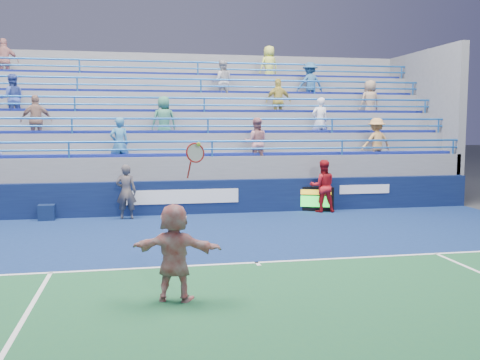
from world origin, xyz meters
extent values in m
plane|color=#333538|center=(0.00, 0.00, 0.00)|extent=(120.00, 120.00, 0.00)
cube|color=navy|center=(0.00, 2.20, 0.01)|extent=(18.00, 8.40, 0.02)
cube|color=white|center=(0.00, 0.00, 0.02)|extent=(11.00, 0.10, 0.01)
cube|color=white|center=(0.00, -0.10, 0.02)|extent=(0.08, 0.30, 0.01)
cube|color=#0A143A|center=(0.00, 6.50, 0.55)|extent=(18.00, 0.30, 1.10)
cube|color=white|center=(-1.00, 6.34, 0.60)|extent=(3.60, 0.02, 0.45)
cube|color=white|center=(5.20, 6.34, 0.70)|extent=(1.80, 0.02, 0.30)
cube|color=slate|center=(0.00, 9.45, 0.55)|extent=(18.00, 5.60, 1.10)
cube|color=slate|center=(0.00, 9.45, 0.93)|extent=(18.00, 5.60, 1.85)
cube|color=#16259A|center=(0.00, 7.10, 1.90)|extent=(17.40, 0.45, 0.10)
cylinder|color=blue|center=(0.00, 6.70, 2.35)|extent=(18.00, 0.07, 0.07)
cube|color=slate|center=(0.00, 9.95, 1.30)|extent=(18.00, 4.60, 2.60)
cube|color=#16259A|center=(0.00, 8.10, 2.65)|extent=(17.40, 0.45, 0.10)
cylinder|color=blue|center=(0.00, 7.70, 3.10)|extent=(18.00, 0.07, 0.07)
cube|color=slate|center=(0.00, 10.45, 1.68)|extent=(18.00, 3.60, 3.35)
cube|color=#16259A|center=(0.00, 9.10, 3.40)|extent=(17.40, 0.45, 0.10)
cylinder|color=blue|center=(0.00, 8.70, 3.85)|extent=(18.00, 0.07, 0.07)
cube|color=slate|center=(0.00, 10.95, 2.05)|extent=(18.00, 2.60, 4.10)
cube|color=#16259A|center=(0.00, 10.10, 4.15)|extent=(17.40, 0.45, 0.10)
cylinder|color=blue|center=(0.00, 9.70, 4.60)|extent=(18.00, 0.07, 0.07)
cube|color=slate|center=(0.00, 11.45, 2.42)|extent=(18.00, 1.60, 4.85)
cube|color=#16259A|center=(0.00, 11.10, 4.90)|extent=(17.40, 0.45, 0.10)
cylinder|color=blue|center=(0.00, 10.70, 5.35)|extent=(18.00, 0.07, 0.07)
imported|color=#B9777D|center=(1.56, 7.10, 2.28)|extent=(0.92, 0.77, 1.70)
imported|color=gold|center=(2.87, 9.10, 3.78)|extent=(1.03, 0.50, 1.70)
imported|color=#2F608D|center=(4.44, 10.10, 4.53)|extent=(1.15, 0.72, 1.70)
imported|color=#387B60|center=(-1.48, 8.10, 3.03)|extent=(0.90, 0.65, 1.70)
imported|color=silver|center=(0.87, 10.10, 4.53)|extent=(0.87, 0.70, 1.70)
imported|color=tan|center=(-7.25, 11.10, 5.28)|extent=(1.07, 0.66, 1.70)
imported|color=#997366|center=(-5.67, 8.10, 3.03)|extent=(1.07, 0.68, 1.70)
imported|color=white|center=(4.18, 8.10, 3.03)|extent=(0.65, 0.46, 1.70)
imported|color=#E7F05D|center=(3.00, 11.10, 5.28)|extent=(0.96, 0.77, 1.70)
imported|color=tan|center=(5.94, 7.10, 2.28)|extent=(1.15, 0.72, 1.70)
imported|color=tan|center=(6.57, 9.10, 3.78)|extent=(0.90, 0.65, 1.70)
imported|color=#364BA2|center=(-6.61, 9.10, 3.78)|extent=(0.95, 0.82, 1.70)
imported|color=teal|center=(-2.97, 7.10, 2.28)|extent=(0.71, 0.57, 1.70)
cube|color=black|center=(3.43, 6.25, 0.41)|extent=(1.16, 0.54, 0.82)
cube|color=gold|center=(3.43, 6.18, 0.66)|extent=(1.01, 0.02, 0.16)
cube|color=#19E533|center=(3.43, 6.18, 0.35)|extent=(1.01, 0.02, 0.37)
cube|color=#0D1B3F|center=(-5.14, 6.20, 0.24)|extent=(0.50, 0.50, 0.48)
cube|color=#0D1B3F|center=(-5.14, 6.41, 0.67)|extent=(0.48, 0.07, 0.37)
imported|color=silver|center=(-1.83, -2.07, 0.81)|extent=(1.58, 0.94, 1.62)
torus|color=#A91714|center=(-1.48, -2.07, 2.43)|extent=(0.34, 0.19, 0.33)
cylinder|color=#A91714|center=(-1.58, -2.07, 2.16)|extent=(0.07, 0.18, 0.29)
sphere|color=#B5C92E|center=(-1.43, -2.12, 2.57)|extent=(0.07, 0.07, 0.07)
imported|color=#131B35|center=(-2.76, 5.90, 0.85)|extent=(0.67, 0.49, 1.69)
imported|color=#AD131C|center=(3.59, 6.06, 0.87)|extent=(0.93, 0.77, 1.74)
camera|label=1|loc=(-2.40, -10.64, 2.87)|focal=40.00mm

